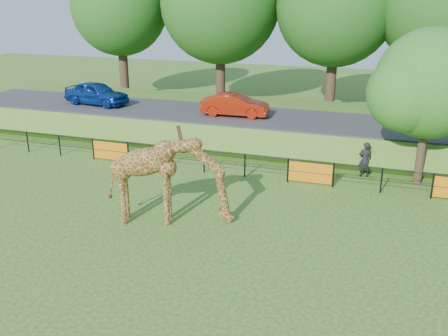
# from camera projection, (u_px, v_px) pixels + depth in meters

# --- Properties ---
(ground) EXTENTS (90.00, 90.00, 0.00)m
(ground) POSITION_uv_depth(u_px,v_px,m) (174.00, 260.00, 15.84)
(ground) COLOR #295214
(ground) RESTS_ON ground
(giraffe) EXTENTS (4.61, 2.11, 3.26)m
(giraffe) POSITION_uv_depth(u_px,v_px,m) (171.00, 180.00, 17.98)
(giraffe) COLOR #5B3612
(giraffe) RESTS_ON ground
(perimeter_fence) EXTENTS (28.07, 0.10, 1.10)m
(perimeter_fence) POSITION_uv_depth(u_px,v_px,m) (245.00, 166.00, 22.80)
(perimeter_fence) COLOR black
(perimeter_fence) RESTS_ON ground
(embankment) EXTENTS (40.00, 9.00, 1.30)m
(embankment) POSITION_uv_depth(u_px,v_px,m) (281.00, 125.00, 29.47)
(embankment) COLOR #295214
(embankment) RESTS_ON ground
(road) EXTENTS (40.00, 5.00, 0.12)m
(road) POSITION_uv_depth(u_px,v_px,m) (275.00, 119.00, 27.89)
(road) COLOR #2E2E30
(road) RESTS_ON embankment
(car_blue) EXTENTS (4.37, 2.25, 1.42)m
(car_blue) POSITION_uv_depth(u_px,v_px,m) (97.00, 93.00, 30.88)
(car_blue) COLOR #133D9F
(car_blue) RESTS_ON road
(car_red) EXTENTS (3.88, 1.54, 1.25)m
(car_red) POSITION_uv_depth(u_px,v_px,m) (235.00, 105.00, 28.05)
(car_red) COLOR red
(car_red) RESTS_ON road
(visitor) EXTENTS (0.69, 0.57, 1.64)m
(visitor) POSITION_uv_depth(u_px,v_px,m) (365.00, 160.00, 22.77)
(visitor) COLOR black
(visitor) RESTS_ON ground
(tree_east) EXTENTS (5.40, 4.71, 6.76)m
(tree_east) POSITION_uv_depth(u_px,v_px,m) (432.00, 88.00, 20.73)
(tree_east) COLOR #372419
(tree_east) RESTS_ON ground
(bg_tree_line) EXTENTS (37.30, 8.80, 11.82)m
(bg_tree_line) POSITION_uv_depth(u_px,v_px,m) (334.00, 6.00, 32.52)
(bg_tree_line) COLOR #372419
(bg_tree_line) RESTS_ON ground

